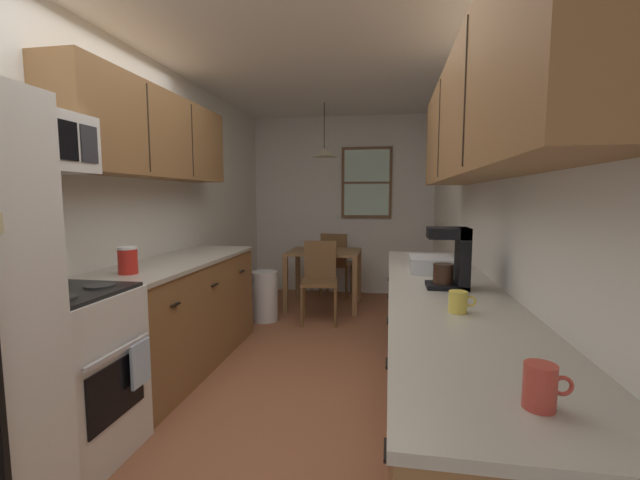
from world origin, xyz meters
name	(u,v)px	position (x,y,z in m)	size (l,w,h in m)	color
ground_plane	(306,361)	(0.00, 1.00, 0.00)	(12.00, 12.00, 0.00)	#995B3D
wall_left	(155,211)	(-1.35, 1.00, 1.27)	(0.10, 9.00, 2.55)	white
wall_right	(478,214)	(1.35, 1.00, 1.27)	(0.10, 9.00, 2.55)	white
wall_back	(342,206)	(0.00, 3.65, 1.27)	(4.40, 0.10, 2.55)	white
ceiling_slab	(305,46)	(0.00, 1.00, 2.59)	(4.40, 9.00, 0.08)	white
stove_range	(62,376)	(-0.99, -0.50, 0.47)	(0.66, 0.61, 1.10)	white
microwave_over_range	(25,140)	(-1.11, -0.50, 1.68)	(0.39, 0.60, 0.31)	white
counter_left	(180,313)	(-1.00, 0.73, 0.45)	(0.64, 1.85, 0.90)	olive
upper_cabinets_left	(153,136)	(-1.14, 0.68, 1.88)	(0.33, 1.93, 0.65)	olive
counter_right	(444,367)	(1.00, 0.01, 0.45)	(0.64, 3.02, 0.90)	olive
upper_cabinets_right	(483,113)	(1.14, -0.04, 1.83)	(0.33, 2.70, 0.65)	olive
dining_table	(324,260)	(-0.13, 2.75, 0.60)	(0.90, 0.73, 0.73)	olive
dining_chair_near	(320,277)	(-0.09, 2.18, 0.50)	(0.45, 0.45, 0.90)	brown
dining_chair_far	(336,261)	(-0.06, 3.33, 0.50)	(0.44, 0.44, 0.90)	brown
pendant_light	(324,152)	(-0.13, 2.75, 1.95)	(0.32, 0.32, 0.65)	black
back_window	(367,183)	(0.35, 3.58, 1.61)	(0.71, 0.05, 1.00)	brown
trash_bin	(265,296)	(-0.70, 2.07, 0.28)	(0.30, 0.30, 0.56)	white
storage_canister	(128,260)	(-1.00, 0.10, 0.99)	(0.12, 0.12, 0.18)	red
dish_towel	(141,363)	(-0.64, -0.34, 0.50)	(0.02, 0.16, 0.24)	silver
coffee_maker	(453,257)	(1.03, 0.02, 1.08)	(0.22, 0.18, 0.34)	black
mug_by_coffeemaker	(458,302)	(0.98, -0.47, 0.95)	(0.12, 0.08, 0.09)	#E5CC4C
mug_spare	(541,386)	(1.04, -1.28, 0.95)	(0.11, 0.07, 0.11)	#BF3F33
dish_rack	(431,264)	(0.96, 0.52, 0.95)	(0.28, 0.34, 0.10)	silver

